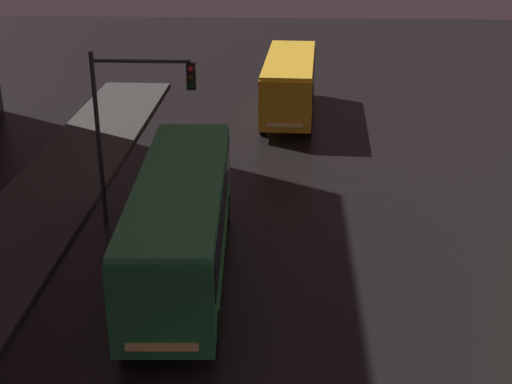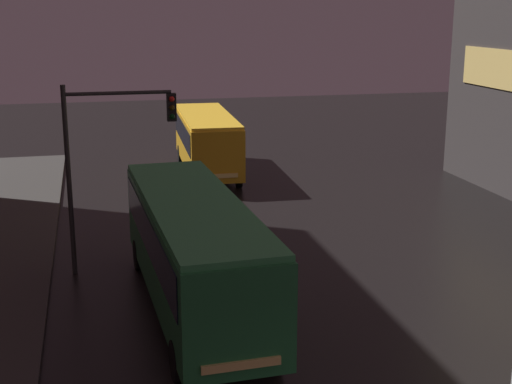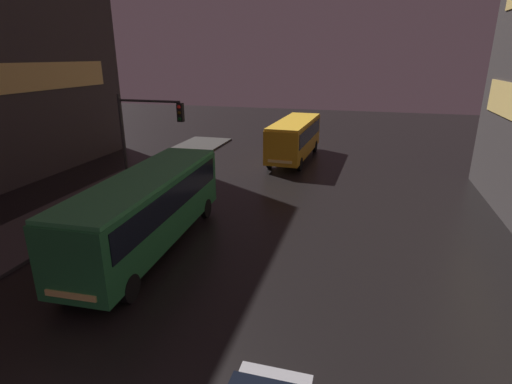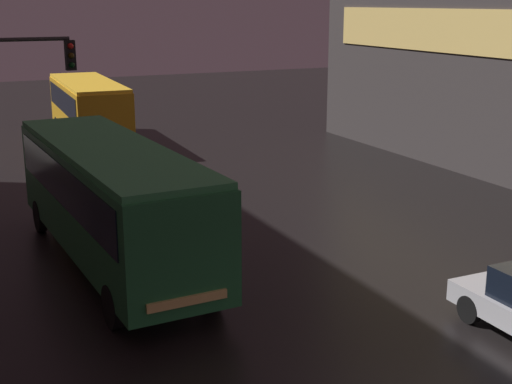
% 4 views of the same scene
% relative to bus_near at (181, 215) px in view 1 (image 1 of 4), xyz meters
% --- Properties ---
extents(bus_near, '(3.07, 10.69, 3.33)m').
position_rel_bus_near_xyz_m(bus_near, '(0.00, 0.00, 0.00)').
color(bus_near, '#236B38').
rests_on(bus_near, ground).
extents(bus_far, '(2.94, 9.32, 3.19)m').
position_rel_bus_near_xyz_m(bus_far, '(3.25, 17.31, -0.09)').
color(bus_far, orange).
rests_on(bus_far, ground).
extents(traffic_light_main, '(3.59, 0.35, 6.22)m').
position_rel_bus_near_xyz_m(traffic_light_main, '(-2.21, 3.85, 2.18)').
color(traffic_light_main, '#2D2D2D').
rests_on(traffic_light_main, ground).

